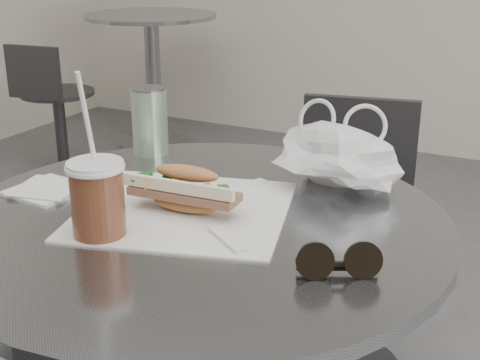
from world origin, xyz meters
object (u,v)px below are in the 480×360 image
at_px(chair_far, 347,259).
at_px(sunglasses, 339,263).
at_px(drink_can, 150,121).
at_px(iced_coffee, 97,198).
at_px(bg_table, 153,66).
at_px(bg_chair, 55,118).
at_px(banh_mi, 185,190).

distance_m(chair_far, sunglasses, 0.96).
height_order(sunglasses, drink_can, drink_can).
distance_m(iced_coffee, drink_can, 0.38).
distance_m(chair_far, drink_can, 0.74).
bearing_deg(sunglasses, drink_can, 118.45).
bearing_deg(bg_table, iced_coffee, -56.95).
relative_size(bg_table, bg_chair, 1.11).
xyz_separation_m(banh_mi, iced_coffee, (-0.06, -0.13, 0.02)).
bearing_deg(sunglasses, banh_mi, 132.99).
height_order(banh_mi, drink_can, drink_can).
height_order(bg_table, banh_mi, banh_mi).
xyz_separation_m(chair_far, iced_coffee, (-0.09, -0.87, 0.47)).
height_order(bg_chair, banh_mi, banh_mi).
relative_size(chair_far, bg_chair, 1.10).
bearing_deg(drink_can, sunglasses, -32.03).
bearing_deg(iced_coffee, drink_can, 113.56).
bearing_deg(banh_mi, bg_table, 121.86).
relative_size(bg_chair, sunglasses, 6.50).
bearing_deg(chair_far, banh_mi, 76.22).
bearing_deg(drink_can, chair_far, 64.78).
xyz_separation_m(iced_coffee, sunglasses, (0.34, 0.04, -0.04)).
relative_size(chair_far, banh_mi, 3.37).
xyz_separation_m(chair_far, drink_can, (-0.24, -0.52, 0.47)).
xyz_separation_m(bg_table, sunglasses, (1.85, -2.28, 0.29)).
distance_m(bg_table, sunglasses, 2.95).
height_order(chair_far, drink_can, drink_can).
height_order(bg_table, drink_can, drink_can).
height_order(bg_chair, iced_coffee, iced_coffee).
bearing_deg(bg_chair, bg_table, 68.99).
relative_size(bg_chair, banh_mi, 3.07).
bearing_deg(bg_table, banh_mi, -54.35).
distance_m(bg_chair, banh_mi, 2.38).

